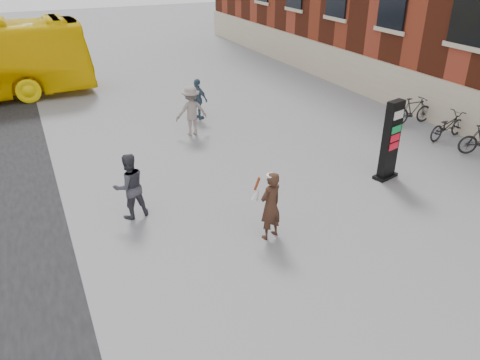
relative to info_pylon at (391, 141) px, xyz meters
name	(u,v)px	position (x,y,z in m)	size (l,w,h in m)	color
ground	(292,236)	(-4.34, -1.62, -1.23)	(100.00, 100.00, 0.00)	#9E9EA3
info_pylon	(391,141)	(0.00, 0.00, 0.00)	(0.86, 0.58, 2.47)	black
woman	(270,205)	(-4.84, -1.38, -0.33)	(0.79, 0.75, 1.76)	#342013
pedestrian_a	(130,186)	(-7.69, 1.03, -0.34)	(0.87, 0.68, 1.79)	#393941
pedestrian_b	(191,111)	(-4.20, 6.04, -0.30)	(1.21, 0.69, 1.87)	gray
pedestrian_c	(198,99)	(-3.36, 7.62, -0.39)	(0.98, 0.41, 1.68)	#3C566A
bike_6	(447,126)	(4.26, 1.65, -0.74)	(0.66, 1.88, 0.99)	black
bike_7	(413,111)	(4.26, 3.42, -0.69)	(0.51, 1.81, 1.09)	black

